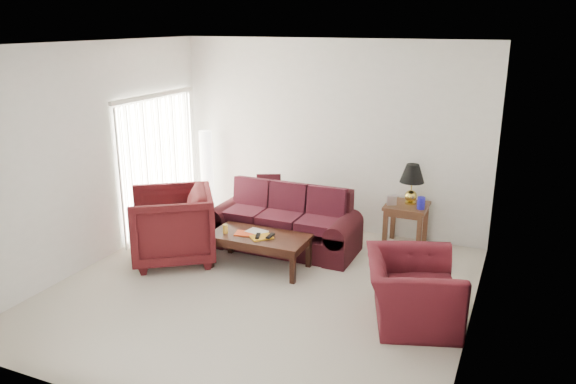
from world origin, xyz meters
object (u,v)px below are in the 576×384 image
object	(u,v)px
armchair_right	(412,290)
coffee_table	(260,251)
sofa	(283,220)
end_table	(406,226)
armchair_left	(172,226)
floor_lamp	(207,173)

from	to	relation	value
armchair_right	coffee_table	size ratio (longest dim) A/B	0.86
sofa	end_table	distance (m)	1.83
sofa	armchair_left	size ratio (longest dim) A/B	1.95
sofa	coffee_table	xyz separation A→B (m)	(-0.02, -0.74, -0.22)
sofa	coffee_table	size ratio (longest dim) A/B	1.64
armchair_left	end_table	bearing A→B (deg)	86.97
end_table	armchair_right	size ratio (longest dim) A/B	0.58
end_table	floor_lamp	size ratio (longest dim) A/B	0.44
end_table	coffee_table	world-z (taller)	end_table
sofa	floor_lamp	size ratio (longest dim) A/B	1.46
sofa	floor_lamp	bearing A→B (deg)	160.84
sofa	armchair_right	bearing A→B (deg)	-25.82
end_table	armchair_left	xyz separation A→B (m)	(-2.89, -1.81, 0.18)
coffee_table	armchair_left	bearing A→B (deg)	-155.73
sofa	floor_lamp	xyz separation A→B (m)	(-1.81, 0.85, 0.30)
sofa	coffee_table	world-z (taller)	sofa
sofa	coffee_table	bearing A→B (deg)	-85.26
sofa	armchair_left	world-z (taller)	armchair_left
sofa	end_table	bearing A→B (deg)	31.70
armchair_left	armchair_right	distance (m)	3.44
floor_lamp	armchair_left	size ratio (longest dim) A/B	1.34
floor_lamp	coffee_table	xyz separation A→B (m)	(1.79, -1.59, -0.52)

